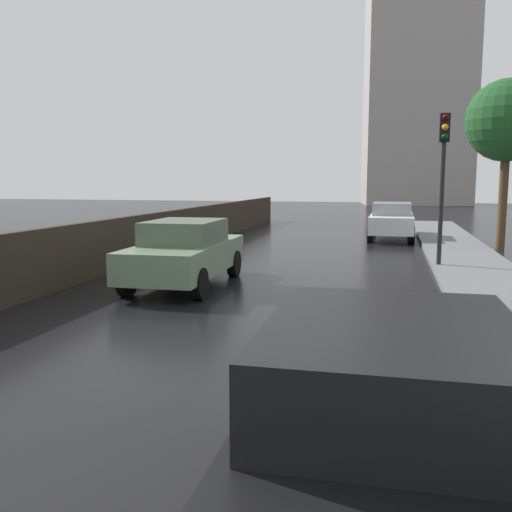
% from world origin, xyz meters
% --- Properties ---
extents(car_white_near_kerb, '(1.82, 4.46, 1.51)m').
position_xyz_m(car_white_near_kerb, '(2.90, 20.74, 0.79)').
color(car_white_near_kerb, silver).
rests_on(car_white_near_kerb, ground).
extents(car_black_mid_road, '(1.91, 3.95, 1.54)m').
position_xyz_m(car_black_mid_road, '(2.90, 0.77, 0.79)').
color(car_black_mid_road, black).
rests_on(car_black_mid_road, ground).
extents(car_green_behind_camera, '(1.90, 4.37, 1.51)m').
position_xyz_m(car_green_behind_camera, '(-1.73, 9.17, 0.78)').
color(car_green_behind_camera, slate).
rests_on(car_green_behind_camera, ground).
extents(traffic_light, '(0.26, 0.39, 4.04)m').
position_xyz_m(traffic_light, '(4.18, 12.97, 2.96)').
color(traffic_light, black).
rests_on(traffic_light, sidewalk_strip).
extents(street_tree_mid, '(2.81, 2.81, 5.86)m').
position_xyz_m(street_tree_mid, '(6.64, 18.14, 4.42)').
color(street_tree_mid, '#4C3823').
rests_on(street_tree_mid, ground).
extents(distant_tower, '(10.83, 8.28, 26.36)m').
position_xyz_m(distant_tower, '(5.04, 55.57, 11.62)').
color(distant_tower, '#9E9993').
rests_on(distant_tower, ground).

